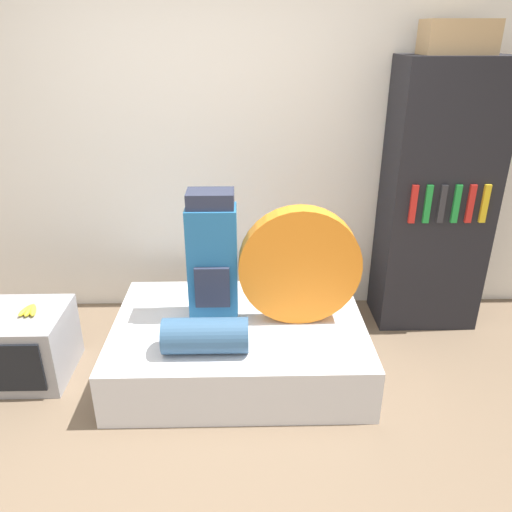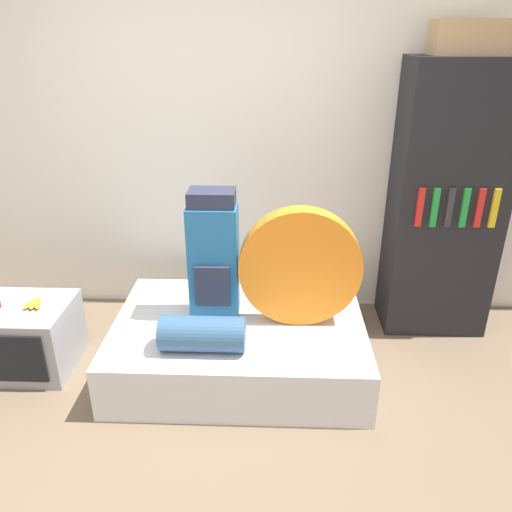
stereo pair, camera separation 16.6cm
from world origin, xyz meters
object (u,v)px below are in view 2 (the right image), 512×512
Objects in this scene: bookshelf at (445,203)px; cardboard_box at (469,37)px; tent_bag at (300,267)px; sleeping_roll at (203,334)px; backpack at (214,257)px; television at (24,337)px.

bookshelf is 1.04m from cardboard_box.
tent_bag is 0.70m from sleeping_roll.
sleeping_roll is 2.35m from cardboard_box.
backpack reaches higher than tent_bag.
television is at bearing -166.68° from bookshelf.
cardboard_box is at bearing -167.78° from bookshelf.
tent_bag is 1.72× the size of cardboard_box.
backpack is at bearing 6.54° from television.
tent_bag is 1.19× the size of television.
tent_bag is at bearing -7.22° from backpack.
cardboard_box is (-0.02, -0.01, 1.04)m from bookshelf.
tent_bag is 0.40× the size of bookshelf.
sleeping_roll reaches higher than television.
backpack reaches higher than sleeping_roll.
tent_bag is at bearing -150.02° from bookshelf.
cardboard_box reaches higher than television.
tent_bag is 1.18m from bookshelf.
sleeping_roll is (-0.02, -0.40, -0.30)m from backpack.
backpack is 1.34m from television.
backpack is 0.50m from sleeping_roll.
sleeping_roll is at bearing -12.37° from television.
backpack is 1.32× the size of television.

